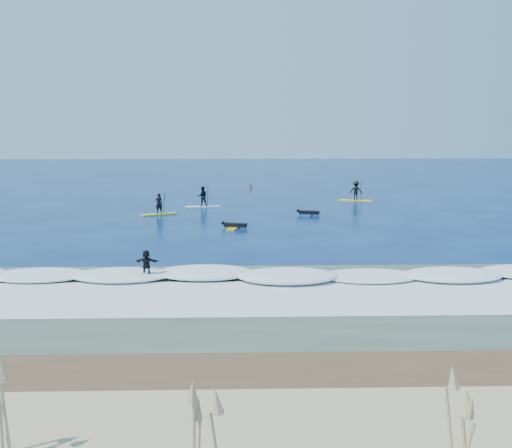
{
  "coord_description": "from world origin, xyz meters",
  "views": [
    {
      "loc": [
        -1.18,
        -36.54,
        7.47
      ],
      "look_at": [
        -0.2,
        1.6,
        0.6
      ],
      "focal_mm": 40.0,
      "sensor_mm": 36.0,
      "label": 1
    }
  ],
  "objects_px": {
    "prone_paddler_near": "(234,226)",
    "prone_paddler_far": "(308,213)",
    "sup_paddler_left": "(159,207)",
    "wave_surfer": "(147,265)",
    "sup_paddler_right": "(356,192)",
    "marker_buoy": "(251,186)",
    "sup_paddler_center": "(203,198)"
  },
  "relations": [
    {
      "from": "prone_paddler_near",
      "to": "prone_paddler_far",
      "type": "height_order",
      "value": "prone_paddler_far"
    },
    {
      "from": "sup_paddler_left",
      "to": "wave_surfer",
      "type": "height_order",
      "value": "sup_paddler_left"
    },
    {
      "from": "prone_paddler_near",
      "to": "wave_surfer",
      "type": "xyz_separation_m",
      "value": [
        -4.0,
        -13.42,
        0.59
      ]
    },
    {
      "from": "sup_paddler_right",
      "to": "prone_paddler_near",
      "type": "bearing_deg",
      "value": -113.56
    },
    {
      "from": "sup_paddler_right",
      "to": "marker_buoy",
      "type": "height_order",
      "value": "sup_paddler_right"
    },
    {
      "from": "sup_paddler_left",
      "to": "marker_buoy",
      "type": "xyz_separation_m",
      "value": [
        7.74,
        18.41,
        -0.39
      ]
    },
    {
      "from": "sup_paddler_center",
      "to": "prone_paddler_near",
      "type": "height_order",
      "value": "sup_paddler_center"
    },
    {
      "from": "prone_paddler_far",
      "to": "sup_paddler_center",
      "type": "bearing_deg",
      "value": 75.26
    },
    {
      "from": "prone_paddler_far",
      "to": "sup_paddler_left",
      "type": "bearing_deg",
      "value": 100.46
    },
    {
      "from": "wave_surfer",
      "to": "marker_buoy",
      "type": "xyz_separation_m",
      "value": [
        5.57,
        37.87,
        -0.51
      ]
    },
    {
      "from": "sup_paddler_left",
      "to": "prone_paddler_far",
      "type": "relative_size",
      "value": 1.2
    },
    {
      "from": "sup_paddler_center",
      "to": "prone_paddler_near",
      "type": "xyz_separation_m",
      "value": [
        2.91,
        -10.14,
        -0.63
      ]
    },
    {
      "from": "prone_paddler_near",
      "to": "wave_surfer",
      "type": "height_order",
      "value": "wave_surfer"
    },
    {
      "from": "sup_paddler_right",
      "to": "wave_surfer",
      "type": "bearing_deg",
      "value": -103.39
    },
    {
      "from": "wave_surfer",
      "to": "sup_paddler_center",
      "type": "bearing_deg",
      "value": 92.24
    },
    {
      "from": "prone_paddler_near",
      "to": "sup_paddler_center",
      "type": "bearing_deg",
      "value": 29.15
    },
    {
      "from": "sup_paddler_right",
      "to": "prone_paddler_far",
      "type": "height_order",
      "value": "sup_paddler_right"
    },
    {
      "from": "sup_paddler_center",
      "to": "wave_surfer",
      "type": "bearing_deg",
      "value": -102.59
    },
    {
      "from": "sup_paddler_center",
      "to": "marker_buoy",
      "type": "distance_m",
      "value": 15.0
    },
    {
      "from": "sup_paddler_right",
      "to": "sup_paddler_left",
      "type": "bearing_deg",
      "value": -140.18
    },
    {
      "from": "sup_paddler_right",
      "to": "prone_paddler_far",
      "type": "relative_size",
      "value": 1.32
    },
    {
      "from": "wave_surfer",
      "to": "prone_paddler_near",
      "type": "bearing_deg",
      "value": 78.29
    },
    {
      "from": "marker_buoy",
      "to": "sup_paddler_right",
      "type": "bearing_deg",
      "value": -47.42
    },
    {
      "from": "prone_paddler_near",
      "to": "sup_paddler_right",
      "type": "bearing_deg",
      "value": -26.62
    },
    {
      "from": "prone_paddler_near",
      "to": "prone_paddler_far",
      "type": "distance_m",
      "value": 8.08
    },
    {
      "from": "sup_paddler_right",
      "to": "prone_paddler_near",
      "type": "height_order",
      "value": "sup_paddler_right"
    },
    {
      "from": "prone_paddler_far",
      "to": "wave_surfer",
      "type": "xyz_separation_m",
      "value": [
        -9.92,
        -18.93,
        0.59
      ]
    },
    {
      "from": "prone_paddler_near",
      "to": "wave_surfer",
      "type": "relative_size",
      "value": 1.3
    },
    {
      "from": "prone_paddler_far",
      "to": "wave_surfer",
      "type": "relative_size",
      "value": 1.31
    },
    {
      "from": "sup_paddler_center",
      "to": "sup_paddler_right",
      "type": "relative_size",
      "value": 0.97
    },
    {
      "from": "wave_surfer",
      "to": "sup_paddler_right",
      "type": "bearing_deg",
      "value": 65.28
    },
    {
      "from": "sup_paddler_left",
      "to": "wave_surfer",
      "type": "distance_m",
      "value": 19.58
    }
  ]
}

